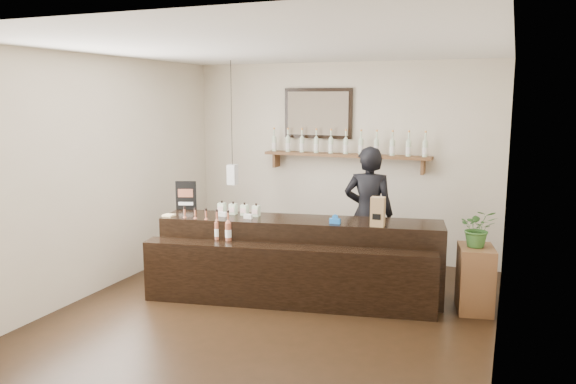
# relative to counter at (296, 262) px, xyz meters

# --- Properties ---
(ground) EXTENTS (5.00, 5.00, 0.00)m
(ground) POSITION_rel_counter_xyz_m (-0.04, -0.58, -0.43)
(ground) COLOR black
(ground) RESTS_ON ground
(room_shell) EXTENTS (5.00, 5.00, 5.00)m
(room_shell) POSITION_rel_counter_xyz_m (-0.04, -0.58, 1.27)
(room_shell) COLOR beige
(room_shell) RESTS_ON ground
(back_wall_decor) EXTENTS (2.66, 0.96, 1.69)m
(back_wall_decor) POSITION_rel_counter_xyz_m (-0.20, 1.79, 1.33)
(back_wall_decor) COLOR brown
(back_wall_decor) RESTS_ON ground
(counter) EXTENTS (3.31, 1.47, 1.07)m
(counter) POSITION_rel_counter_xyz_m (0.00, 0.00, 0.00)
(counter) COLOR black
(counter) RESTS_ON ground
(promo_sign) EXTENTS (0.25, 0.11, 0.36)m
(promo_sign) POSITION_rel_counter_xyz_m (-1.53, 0.11, 0.66)
(promo_sign) COLOR black
(promo_sign) RESTS_ON counter
(paper_bag) EXTENTS (0.15, 0.12, 0.33)m
(paper_bag) POSITION_rel_counter_xyz_m (0.92, 0.09, 0.65)
(paper_bag) COLOR #A3804E
(paper_bag) RESTS_ON counter
(tape_dispenser) EXTENTS (0.12, 0.05, 0.10)m
(tape_dispenser) POSITION_rel_counter_xyz_m (0.45, 0.04, 0.52)
(tape_dispenser) COLOR blue
(tape_dispenser) RESTS_ON counter
(side_cabinet) EXTENTS (0.45, 0.56, 0.72)m
(side_cabinet) POSITION_rel_counter_xyz_m (1.96, 0.35, -0.07)
(side_cabinet) COLOR brown
(side_cabinet) RESTS_ON ground
(potted_plant) EXTENTS (0.43, 0.39, 0.42)m
(potted_plant) POSITION_rel_counter_xyz_m (1.96, 0.35, 0.50)
(potted_plant) COLOR #315E25
(potted_plant) RESTS_ON side_cabinet
(shopkeeper) EXTENTS (0.75, 0.54, 1.94)m
(shopkeeper) POSITION_rel_counter_xyz_m (0.60, 0.97, 0.54)
(shopkeeper) COLOR black
(shopkeeper) RESTS_ON ground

